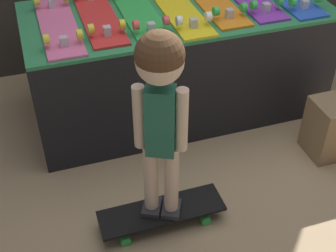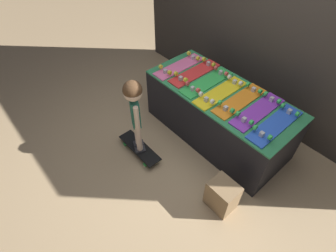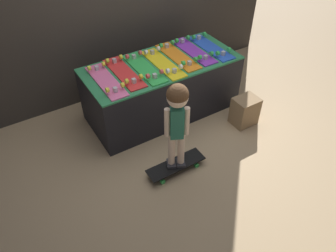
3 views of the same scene
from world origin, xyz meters
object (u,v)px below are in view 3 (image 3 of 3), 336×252
(skateboard_green_on_rack, at_px, (144,68))
(skateboard_on_floor, at_px, (176,165))
(skateboard_purple_on_rack, at_px, (193,50))
(skateboard_blue_on_rack, at_px, (210,47))
(skateboard_yellow_on_rack, at_px, (163,63))
(skateboard_orange_on_rack, at_px, (178,56))
(storage_box, at_px, (245,111))
(child, at_px, (177,112))
(skateboard_pink_on_rack, at_px, (106,80))
(skateboard_red_on_rack, at_px, (124,72))

(skateboard_green_on_rack, xyz_separation_m, skateboard_on_floor, (-0.17, -0.95, -0.65))
(skateboard_purple_on_rack, xyz_separation_m, skateboard_blue_on_rack, (0.24, -0.03, 0.00))
(skateboard_yellow_on_rack, distance_m, skateboard_orange_on_rack, 0.24)
(skateboard_purple_on_rack, bearing_deg, skateboard_blue_on_rack, -7.78)
(storage_box, bearing_deg, skateboard_yellow_on_rack, 136.21)
(skateboard_purple_on_rack, xyz_separation_m, storage_box, (0.26, -0.76, -0.54))
(child, bearing_deg, skateboard_blue_on_rack, 66.09)
(skateboard_pink_on_rack, height_order, child, child)
(skateboard_green_on_rack, bearing_deg, skateboard_yellow_on_rack, -5.46)
(skateboard_red_on_rack, bearing_deg, skateboard_blue_on_rack, -1.49)
(skateboard_blue_on_rack, bearing_deg, skateboard_purple_on_rack, 172.22)
(skateboard_yellow_on_rack, distance_m, skateboard_purple_on_rack, 0.47)
(skateboard_yellow_on_rack, bearing_deg, skateboard_pink_on_rack, 179.07)
(skateboard_on_floor, bearing_deg, skateboard_blue_on_rack, 40.47)
(skateboard_yellow_on_rack, relative_size, skateboard_blue_on_rack, 1.00)
(skateboard_red_on_rack, xyz_separation_m, child, (0.07, -0.98, 0.07))
(skateboard_yellow_on_rack, xyz_separation_m, child, (-0.40, -0.92, 0.07))
(skateboard_pink_on_rack, distance_m, storage_box, 1.70)
(skateboard_orange_on_rack, distance_m, skateboard_purple_on_rack, 0.24)
(skateboard_blue_on_rack, distance_m, skateboard_on_floor, 1.60)
(skateboard_pink_on_rack, bearing_deg, skateboard_on_floor, -71.99)
(skateboard_yellow_on_rack, height_order, storage_box, skateboard_yellow_on_rack)
(child, bearing_deg, skateboard_purple_on_rack, 73.85)
(skateboard_green_on_rack, xyz_separation_m, child, (-0.17, -0.95, 0.07))
(skateboard_purple_on_rack, xyz_separation_m, skateboard_on_floor, (-0.87, -0.98, -0.65))
(skateboard_yellow_on_rack, bearing_deg, skateboard_purple_on_rack, 6.79)
(skateboard_red_on_rack, distance_m, skateboard_orange_on_rack, 0.71)
(skateboard_red_on_rack, height_order, skateboard_yellow_on_rack, same)
(storage_box, bearing_deg, skateboard_orange_on_rack, 123.52)
(skateboard_orange_on_rack, bearing_deg, skateboard_blue_on_rack, -2.98)
(child, bearing_deg, skateboard_pink_on_rack, 133.62)
(skateboard_green_on_rack, xyz_separation_m, skateboard_blue_on_rack, (0.94, 0.00, 0.00))
(skateboard_blue_on_rack, relative_size, storage_box, 2.07)
(skateboard_red_on_rack, distance_m, skateboard_on_floor, 1.18)
(skateboard_green_on_rack, height_order, child, child)
(skateboard_pink_on_rack, bearing_deg, skateboard_purple_on_rack, 2.17)
(skateboard_yellow_on_rack, bearing_deg, skateboard_red_on_rack, 173.39)
(skateboard_blue_on_rack, distance_m, child, 1.46)
(skateboard_red_on_rack, bearing_deg, skateboard_pink_on_rack, -169.63)
(skateboard_pink_on_rack, distance_m, skateboard_purple_on_rack, 1.18)
(skateboard_yellow_on_rack, relative_size, child, 0.75)
(skateboard_green_on_rack, distance_m, skateboard_yellow_on_rack, 0.24)
(skateboard_pink_on_rack, distance_m, skateboard_on_floor, 1.18)
(skateboard_purple_on_rack, distance_m, child, 1.31)
(skateboard_pink_on_rack, distance_m, skateboard_orange_on_rack, 0.94)
(child, xyz_separation_m, storage_box, (1.14, 0.22, -0.61))
(skateboard_orange_on_rack, height_order, skateboard_blue_on_rack, same)
(skateboard_green_on_rack, distance_m, skateboard_orange_on_rack, 0.47)
(skateboard_green_on_rack, distance_m, skateboard_purple_on_rack, 0.71)
(skateboard_orange_on_rack, distance_m, skateboard_on_floor, 1.33)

